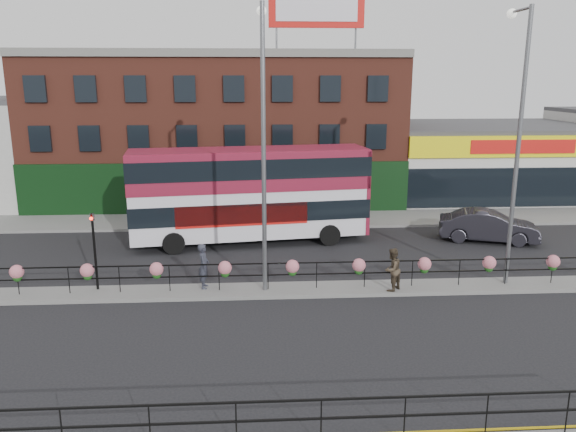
{
  "coord_description": "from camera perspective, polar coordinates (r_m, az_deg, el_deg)",
  "views": [
    {
      "loc": [
        -1.48,
        -21.75,
        8.51
      ],
      "look_at": [
        0.0,
        3.0,
        2.5
      ],
      "focal_mm": 35.0,
      "sensor_mm": 36.0,
      "label": 1
    }
  ],
  "objects": [
    {
      "name": "ground",
      "position": [
        23.4,
        0.44,
        -7.7
      ],
      "size": [
        120.0,
        120.0,
        0.0
      ],
      "primitive_type": "plane",
      "color": "black",
      "rests_on": "ground"
    },
    {
      "name": "north_pavement",
      "position": [
        34.82,
        -0.89,
        -0.39
      ],
      "size": [
        60.0,
        4.0,
        0.15
      ],
      "primitive_type": "cube",
      "color": "slate",
      "rests_on": "ground"
    },
    {
      "name": "median",
      "position": [
        23.38,
        0.44,
        -7.53
      ],
      "size": [
        60.0,
        1.6,
        0.15
      ],
      "primitive_type": "cube",
      "color": "slate",
      "rests_on": "ground"
    },
    {
      "name": "brick_building",
      "position": [
        41.92,
        -6.94,
        8.9
      ],
      "size": [
        25.0,
        12.21,
        10.3
      ],
      "color": "brown",
      "rests_on": "ground"
    },
    {
      "name": "supermarket",
      "position": [
        45.55,
        19.27,
        5.48
      ],
      "size": [
        15.0,
        12.25,
        5.3
      ],
      "color": "silver",
      "rests_on": "ground"
    },
    {
      "name": "billboard",
      "position": [
        37.24,
        2.93,
        20.82
      ],
      "size": [
        6.0,
        0.29,
        4.4
      ],
      "color": "red",
      "rests_on": "brick_building"
    },
    {
      "name": "median_railing",
      "position": [
        23.04,
        0.45,
        -5.28
      ],
      "size": [
        30.04,
        0.56,
        1.23
      ],
      "color": "black",
      "rests_on": "median"
    },
    {
      "name": "south_railing",
      "position": [
        13.89,
        -5.31,
        -19.36
      ],
      "size": [
        20.04,
        0.05,
        1.12
      ],
      "color": "black",
      "rests_on": "south_pavement"
    },
    {
      "name": "double_decker_bus",
      "position": [
        29.69,
        -3.84,
        3.09
      ],
      "size": [
        12.72,
        4.54,
        5.04
      ],
      "color": "silver",
      "rests_on": "ground"
    },
    {
      "name": "car",
      "position": [
        32.15,
        19.69,
        -0.97
      ],
      "size": [
        4.73,
        6.17,
        1.7
      ],
      "primitive_type": "imported",
      "rotation": [
        0.0,
        0.0,
        1.27
      ],
      "color": "#25242B",
      "rests_on": "ground"
    },
    {
      "name": "pedestrian_a",
      "position": [
        23.38,
        -8.55,
        -5.03
      ],
      "size": [
        0.7,
        0.47,
        1.88
      ],
      "primitive_type": "imported",
      "rotation": [
        0.0,
        0.0,
        1.56
      ],
      "color": "#2A2C38",
      "rests_on": "median"
    },
    {
      "name": "pedestrian_b",
      "position": [
        23.24,
        10.52,
        -5.36
      ],
      "size": [
        1.54,
        1.54,
        1.78
      ],
      "primitive_type": "imported",
      "rotation": [
        0.0,
        0.0,
        3.89
      ],
      "color": "#3E3325",
      "rests_on": "median"
    },
    {
      "name": "lamp_column_west",
      "position": [
        22.03,
        -2.53,
        9.14
      ],
      "size": [
        0.4,
        1.97,
        11.21
      ],
      "color": "slate",
      "rests_on": "median"
    },
    {
      "name": "lamp_column_east",
      "position": [
        24.65,
        22.25,
        8.62
      ],
      "size": [
        0.4,
        1.97,
        11.2
      ],
      "color": "slate",
      "rests_on": "median"
    },
    {
      "name": "traffic_light_median",
      "position": [
        23.86,
        -19.17,
        -1.82
      ],
      "size": [
        0.15,
        0.28,
        3.65
      ],
      "color": "black",
      "rests_on": "median"
    }
  ]
}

